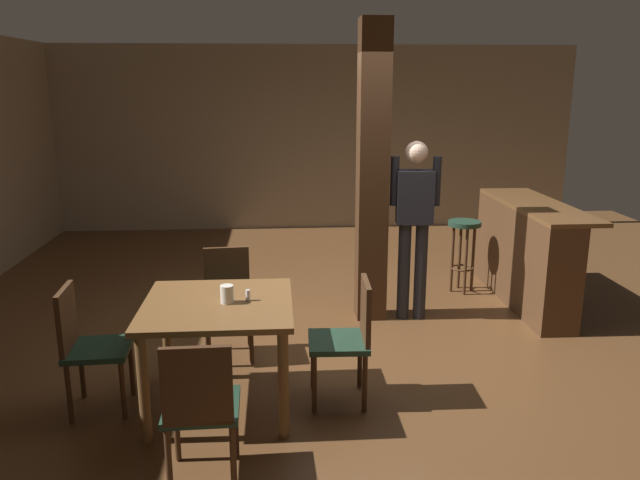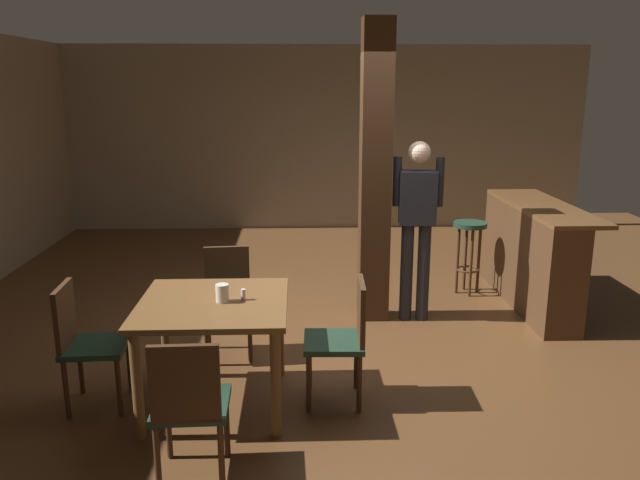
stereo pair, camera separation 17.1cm
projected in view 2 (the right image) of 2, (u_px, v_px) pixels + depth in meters
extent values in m
plane|color=brown|center=(350.00, 337.00, 5.63)|extent=(10.80, 10.80, 0.00)
cube|color=gray|center=(327.00, 139.00, 9.65)|extent=(8.00, 0.10, 2.80)
cube|color=#422816|center=(375.00, 175.00, 5.80)|extent=(0.28, 0.28, 2.80)
cube|color=brown|center=(213.00, 304.00, 4.29)|extent=(1.02, 1.02, 0.04)
cylinder|color=brown|center=(279.00, 331.00, 4.82)|extent=(0.07, 0.07, 0.74)
cylinder|color=brown|center=(165.00, 333.00, 4.79)|extent=(0.07, 0.07, 0.74)
cylinder|color=brown|center=(276.00, 384.00, 3.97)|extent=(0.07, 0.07, 0.74)
cylinder|color=brown|center=(137.00, 386.00, 3.94)|extent=(0.07, 0.07, 0.74)
cube|color=#1E3828|center=(228.00, 305.00, 5.15)|extent=(0.45, 0.45, 0.04)
cube|color=#422816|center=(227.00, 272.00, 5.28)|extent=(0.38, 0.07, 0.45)
cylinder|color=#422816|center=(250.00, 338.00, 5.06)|extent=(0.04, 0.04, 0.43)
cylinder|color=#422816|center=(206.00, 340.00, 5.02)|extent=(0.04, 0.04, 0.43)
cylinder|color=#422816|center=(249.00, 322.00, 5.40)|extent=(0.04, 0.04, 0.43)
cylinder|color=#422816|center=(208.00, 324.00, 5.36)|extent=(0.04, 0.04, 0.43)
cube|color=#1E3828|center=(192.00, 405.00, 3.55)|extent=(0.43, 0.43, 0.04)
cube|color=#422816|center=(185.00, 384.00, 3.31)|extent=(0.38, 0.05, 0.45)
cylinder|color=#422816|center=(168.00, 425.00, 3.77)|extent=(0.04, 0.04, 0.43)
cylinder|color=#422816|center=(227.00, 423.00, 3.79)|extent=(0.04, 0.04, 0.43)
cylinder|color=#422816|center=(157.00, 458.00, 3.43)|extent=(0.04, 0.04, 0.43)
cylinder|color=#422816|center=(221.00, 456.00, 3.45)|extent=(0.04, 0.04, 0.43)
cube|color=#1E3828|center=(96.00, 346.00, 4.35)|extent=(0.44, 0.44, 0.04)
cube|color=#422816|center=(65.00, 317.00, 4.27)|extent=(0.06, 0.38, 0.45)
cylinder|color=#422816|center=(129.00, 364.00, 4.59)|extent=(0.04, 0.04, 0.43)
cylinder|color=#422816|center=(119.00, 386.00, 4.25)|extent=(0.04, 0.04, 0.43)
cylinder|color=#422816|center=(80.00, 366.00, 4.55)|extent=(0.04, 0.04, 0.43)
cylinder|color=#422816|center=(66.00, 388.00, 4.22)|extent=(0.04, 0.04, 0.43)
cube|color=#1E3828|center=(334.00, 342.00, 4.42)|extent=(0.43, 0.43, 0.04)
cube|color=#422816|center=(361.00, 312.00, 4.36)|extent=(0.05, 0.38, 0.45)
cylinder|color=#422816|center=(309.00, 383.00, 4.30)|extent=(0.04, 0.04, 0.43)
cylinder|color=#422816|center=(309.00, 361.00, 4.64)|extent=(0.04, 0.04, 0.43)
cylinder|color=#422816|center=(359.00, 382.00, 4.30)|extent=(0.04, 0.04, 0.43)
cylinder|color=#422816|center=(356.00, 361.00, 4.64)|extent=(0.04, 0.04, 0.43)
cylinder|color=silver|center=(222.00, 293.00, 4.26)|extent=(0.09, 0.09, 0.12)
cylinder|color=silver|center=(243.00, 294.00, 4.30)|extent=(0.03, 0.03, 0.08)
cube|color=black|center=(418.00, 198.00, 5.79)|extent=(0.36, 0.23, 0.50)
sphere|color=beige|center=(420.00, 153.00, 5.69)|extent=(0.23, 0.23, 0.21)
cylinder|color=#232328|center=(423.00, 272.00, 5.96)|extent=(0.13, 0.13, 0.95)
cylinder|color=#232328|center=(406.00, 272.00, 5.97)|extent=(0.13, 0.13, 0.95)
cylinder|color=black|center=(440.00, 182.00, 5.74)|extent=(0.09, 0.09, 0.46)
cylinder|color=black|center=(397.00, 181.00, 5.76)|extent=(0.09, 0.09, 0.46)
cube|color=brown|center=(543.00, 207.00, 6.24)|extent=(0.56, 1.91, 0.04)
cube|color=#4C301C|center=(529.00, 257.00, 6.36)|extent=(0.36, 1.91, 1.01)
cylinder|color=#1E3828|center=(470.00, 224.00, 6.65)|extent=(0.35, 0.35, 0.05)
torus|color=#422816|center=(468.00, 269.00, 6.77)|extent=(0.25, 0.25, 0.02)
cylinder|color=#422816|center=(465.00, 257.00, 6.86)|extent=(0.03, 0.03, 0.74)
cylinder|color=#422816|center=(471.00, 263.00, 6.63)|extent=(0.03, 0.03, 0.74)
cylinder|color=#422816|center=(479.00, 260.00, 6.75)|extent=(0.03, 0.03, 0.74)
cylinder|color=#422816|center=(458.00, 260.00, 6.74)|extent=(0.03, 0.03, 0.74)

